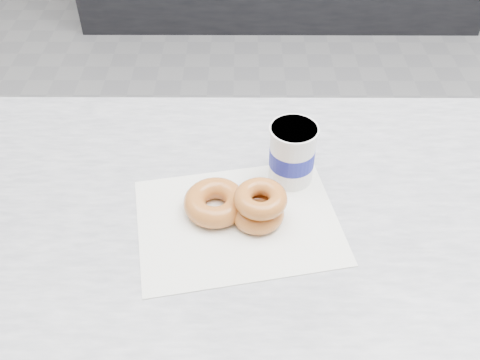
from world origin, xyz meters
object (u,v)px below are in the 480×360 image
(counter, at_px, (343,357))
(donut_stack, at_px, (259,206))
(donut_single, at_px, (215,202))
(coffee_cup, at_px, (292,153))

(counter, relative_size, donut_stack, 31.70)
(donut_single, height_order, donut_stack, donut_stack)
(counter, bearing_deg, coffee_cup, 140.24)
(counter, height_order, donut_single, donut_single)
(donut_single, xyz_separation_m, donut_stack, (0.08, -0.02, 0.01))
(donut_stack, relative_size, coffee_cup, 0.83)
(donut_stack, height_order, coffee_cup, coffee_cup)
(donut_single, distance_m, coffee_cup, 0.17)
(donut_single, bearing_deg, counter, -6.77)
(counter, height_order, coffee_cup, coffee_cup)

